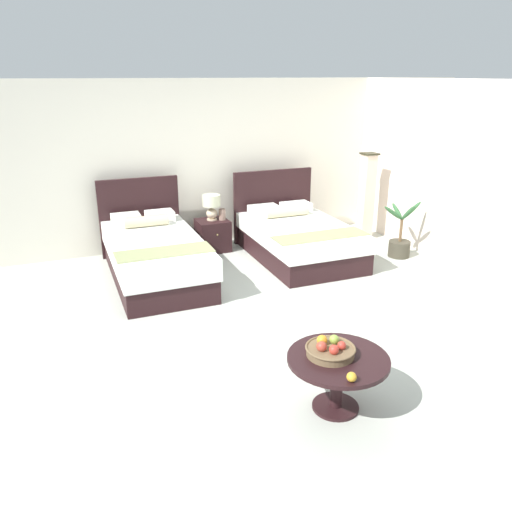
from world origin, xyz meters
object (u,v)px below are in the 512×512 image
bed_near_corner (297,238)px  nightstand (213,235)px  fruit_bowl (330,349)px  table_lamp (212,204)px  loose_apple (352,377)px  floor_lamp_corner (367,197)px  potted_palm (400,242)px  coffee_table (338,368)px  bed_near_window (155,255)px  vase (222,214)px

bed_near_corner → nightstand: (-1.06, 0.78, -0.06)m
fruit_bowl → bed_near_corner: bearing=67.1°
table_lamp → fruit_bowl: table_lamp is taller
fruit_bowl → loose_apple: 0.39m
bed_near_corner → floor_lamp_corner: 1.55m
bed_near_corner → floor_lamp_corner: floor_lamp_corner is taller
fruit_bowl → potted_palm: bearing=44.5°
loose_apple → table_lamp: bearing=84.9°
table_lamp → floor_lamp_corner: floor_lamp_corner is taller
nightstand → loose_apple: size_ratio=6.42×
floor_lamp_corner → potted_palm: bearing=-91.5°
fruit_bowl → potted_palm: potted_palm is taller
nightstand → coffee_table: 4.20m
fruit_bowl → potted_palm: size_ratio=0.47×
bed_near_window → table_lamp: (1.06, 0.80, 0.40)m
potted_palm → nightstand: bearing=151.5°
bed_near_corner → fruit_bowl: bed_near_corner is taller
bed_near_window → bed_near_corner: bed_near_window is taller
table_lamp → potted_palm: table_lamp is taller
coffee_table → potted_palm: potted_palm is taller
vase → loose_apple: (-0.55, -4.48, -0.06)m
potted_palm → loose_apple: bearing=-132.2°
bed_near_corner → nightstand: 1.32m
table_lamp → coffee_table: size_ratio=0.48×
bed_near_corner → fruit_bowl: size_ratio=5.11×
bed_near_window → potted_palm: bed_near_window is taller
coffee_table → fruit_bowl: fruit_bowl is taller
bed_near_corner → table_lamp: size_ratio=5.27×
loose_apple → potted_palm: 4.29m
loose_apple → nightstand: bearing=84.9°
nightstand → fruit_bowl: bearing=-95.0°
bed_near_window → nightstand: 1.32m
bed_near_window → coffee_table: size_ratio=2.75×
bed_near_corner → floor_lamp_corner: bearing=15.3°
coffee_table → floor_lamp_corner: 4.75m
coffee_table → loose_apple: size_ratio=10.89×
table_lamp → floor_lamp_corner: (2.50, -0.40, -0.02)m
vase → fruit_bowl: bearing=-97.0°
table_lamp → fruit_bowl: size_ratio=0.97×
bed_near_corner → table_lamp: bearing=143.0°
bed_near_window → table_lamp: size_ratio=5.75×
coffee_table → nightstand: bearing=85.7°
bed_near_window → fruit_bowl: bearing=-78.1°
vase → loose_apple: bearing=-96.9°
bed_near_window → fruit_bowl: 3.43m
nightstand → potted_palm: (2.48, -1.35, -0.02)m
bed_near_corner → potted_palm: 1.53m
coffee_table → potted_palm: (2.79, 2.84, -0.15)m
floor_lamp_corner → loose_apple: bearing=-125.1°
nightstand → floor_lamp_corner: 2.57m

